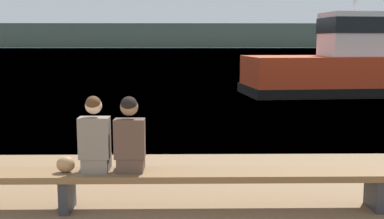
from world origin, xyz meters
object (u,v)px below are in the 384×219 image
person_left (95,139)px  tugboat_red (351,69)px  bench_main (67,178)px  person_right (130,138)px  shopping_bag (66,164)px

person_left → tugboat_red: size_ratio=0.11×
person_left → tugboat_red: 15.36m
bench_main → tugboat_red: bearing=58.6°
person_right → shopping_bag: (-0.79, -0.02, -0.32)m
bench_main → person_right: bearing=0.4°
bench_main → tugboat_red: 15.56m
bench_main → person_right: 0.93m
tugboat_red → bench_main: bearing=142.9°
shopping_bag → tugboat_red: 15.57m
bench_main → tugboat_red: size_ratio=0.96×
person_left → person_right: person_left is taller
person_right → tugboat_red: 15.15m
person_right → tugboat_red: size_ratio=0.11×
bench_main → person_left: 0.61m
person_left → shopping_bag: person_left is taller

